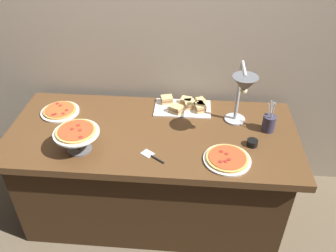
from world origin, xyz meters
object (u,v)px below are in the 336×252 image
pizza_plate_front (60,111)px  utensil_holder (269,123)px  heat_lamp (243,88)px  pizza_plate_raised_stand (77,134)px  sandwich_platter (186,106)px  serving_spatula (152,156)px  pizza_plate_center (227,159)px  sauce_cup_near (252,143)px

pizza_plate_front → utensil_holder: size_ratio=1.20×
heat_lamp → utensil_holder: size_ratio=2.00×
pizza_plate_raised_stand → sandwich_platter: pizza_plate_raised_stand is taller
pizza_plate_front → serving_spatula: bearing=-30.6°
pizza_plate_center → serving_spatula: pizza_plate_center is taller
pizza_plate_raised_stand → serving_spatula: 0.47m
pizza_plate_center → utensil_holder: 0.43m
pizza_plate_center → sandwich_platter: 0.60m
serving_spatula → sauce_cup_near: bearing=14.6°
pizza_plate_front → sandwich_platter: 0.89m
pizza_plate_center → sauce_cup_near: size_ratio=4.12×
sandwich_platter → utensil_holder: size_ratio=1.79×
sandwich_platter → pizza_plate_center: bearing=-63.6°
pizza_plate_front → utensil_holder: bearing=-3.6°
pizza_plate_front → heat_lamp: bearing=-6.9°
heat_lamp → serving_spatula: size_ratio=2.81×
pizza_plate_center → pizza_plate_raised_stand: size_ratio=1.03×
pizza_plate_raised_stand → utensil_holder: 1.21m
sandwich_platter → serving_spatula: size_ratio=2.52×
heat_lamp → sauce_cup_near: (0.09, -0.11, -0.32)m
pizza_plate_front → pizza_plate_raised_stand: pizza_plate_raised_stand is taller
pizza_plate_front → utensil_holder: (1.43, -0.09, 0.05)m
pizza_plate_front → serving_spatula: pizza_plate_front is taller
pizza_plate_center → sandwich_platter: bearing=116.4°
sauce_cup_near → serving_spatula: (-0.61, -0.16, -0.02)m
utensil_holder → pizza_plate_front: bearing=176.4°
utensil_holder → serving_spatula: utensil_holder is taller
heat_lamp → pizza_plate_raised_stand: size_ratio=1.63×
pizza_plate_center → utensil_holder: (0.28, 0.32, 0.05)m
pizza_plate_raised_stand → pizza_plate_front: bearing=123.3°
sandwich_platter → pizza_plate_raised_stand: bearing=-141.0°
sauce_cup_near → serving_spatula: bearing=-165.4°
heat_lamp → pizza_plate_center: bearing=-105.8°
pizza_plate_front → sandwich_platter: sandwich_platter is taller
heat_lamp → utensil_holder: heat_lamp is taller
sauce_cup_near → utensil_holder: bearing=54.7°
sandwich_platter → utensil_holder: bearing=-21.4°
sandwich_platter → serving_spatula: sandwich_platter is taller
pizza_plate_center → utensil_holder: size_ratio=1.26×
pizza_plate_front → utensil_holder: utensil_holder is taller
heat_lamp → sandwich_platter: size_ratio=1.12×
pizza_plate_raised_stand → sauce_cup_near: bearing=6.8°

